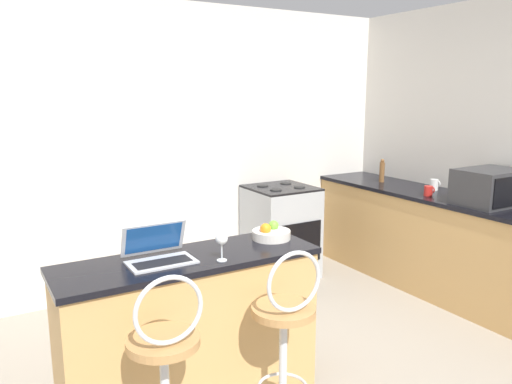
{
  "coord_description": "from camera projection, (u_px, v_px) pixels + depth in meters",
  "views": [
    {
      "loc": [
        -1.56,
        -1.88,
        1.81
      ],
      "look_at": [
        0.47,
        1.58,
        1.0
      ],
      "focal_mm": 35.0,
      "sensor_mm": 36.0,
      "label": 1
    }
  ],
  "objects": [
    {
      "name": "wall_back",
      "position": [
        163.0,
        149.0,
        4.55
      ],
      "size": [
        12.0,
        0.06,
        2.6
      ],
      "color": "silver",
      "rests_on": "ground_plane"
    },
    {
      "name": "breakfast_bar",
      "position": [
        191.0,
        331.0,
        2.89
      ],
      "size": [
        1.49,
        0.49,
        0.9
      ],
      "color": "tan",
      "rests_on": "ground_plane"
    },
    {
      "name": "counter_right",
      "position": [
        447.0,
        245.0,
        4.49
      ],
      "size": [
        0.63,
        2.96,
        0.9
      ],
      "color": "tan",
      "rests_on": "ground_plane"
    },
    {
      "name": "bar_stool_near",
      "position": [
        166.0,
        382.0,
        2.31
      ],
      "size": [
        0.4,
        0.4,
        1.04
      ],
      "color": "silver",
      "rests_on": "ground_plane"
    },
    {
      "name": "bar_stool_far",
      "position": [
        285.0,
        346.0,
        2.63
      ],
      "size": [
        0.4,
        0.4,
        1.04
      ],
      "color": "silver",
      "rests_on": "ground_plane"
    },
    {
      "name": "laptop",
      "position": [
        158.0,
        252.0,
        2.73
      ],
      "size": [
        0.36,
        0.26,
        0.2
      ],
      "color": "#B7BABF",
      "rests_on": "breakfast_bar"
    },
    {
      "name": "microwave",
      "position": [
        490.0,
        187.0,
        4.06
      ],
      "size": [
        0.53,
        0.4,
        0.29
      ],
      "color": "#2D2D30",
      "rests_on": "counter_right"
    },
    {
      "name": "stove_range",
      "position": [
        281.0,
        231.0,
        4.94
      ],
      "size": [
        0.61,
        0.61,
        0.91
      ],
      "color": "#9EA3A8",
      "rests_on": "ground_plane"
    },
    {
      "name": "fruit_bowl",
      "position": [
        271.0,
        233.0,
        3.13
      ],
      "size": [
        0.24,
        0.24,
        0.11
      ],
      "color": "silver",
      "rests_on": "breakfast_bar"
    },
    {
      "name": "mug_white",
      "position": [
        434.0,
        185.0,
        4.68
      ],
      "size": [
        0.09,
        0.08,
        0.1
      ],
      "color": "white",
      "rests_on": "counter_right"
    },
    {
      "name": "pepper_mill",
      "position": [
        382.0,
        171.0,
        5.09
      ],
      "size": [
        0.05,
        0.05,
        0.24
      ],
      "color": "brown",
      "rests_on": "counter_right"
    },
    {
      "name": "mug_red",
      "position": [
        429.0,
        191.0,
        4.43
      ],
      "size": [
        0.09,
        0.07,
        0.09
      ],
      "color": "red",
      "rests_on": "counter_right"
    },
    {
      "name": "wine_glass_short",
      "position": [
        222.0,
        240.0,
        2.71
      ],
      "size": [
        0.07,
        0.07,
        0.16
      ],
      "color": "silver",
      "rests_on": "breakfast_bar"
    }
  ]
}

